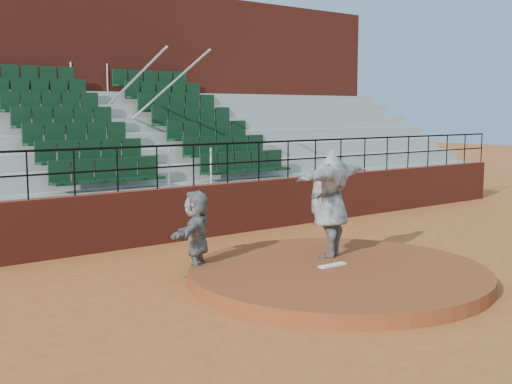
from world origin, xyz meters
The scene contains 9 objects.
ground centered at (0.00, 0.00, 0.00)m, with size 90.00×90.00×0.00m, color #AD5827.
pitchers_mound centered at (0.00, 0.00, 0.12)m, with size 5.50×5.50×0.25m, color brown.
pitching_rubber centered at (0.00, 0.15, 0.27)m, with size 0.60×0.15×0.03m, color white.
boundary_wall centered at (0.00, 5.00, 0.65)m, with size 24.00×0.30×1.30m, color maroon.
wall_railing centered at (0.00, 5.00, 2.03)m, with size 24.04×0.05×1.03m.
seating_deck centered at (0.00, 8.65, 1.43)m, with size 24.00×5.97×4.63m.
press_box_facade centered at (0.00, 12.60, 3.55)m, with size 24.00×3.00×7.10m, color maroon.
pitcher centered at (0.49, 0.77, 1.31)m, with size 2.61×0.71×2.12m, color black.
fielder centered at (-1.92, 1.82, 0.83)m, with size 1.53×0.49×1.65m, color black.
Camera 1 is at (-8.20, -8.25, 3.12)m, focal length 45.00 mm.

